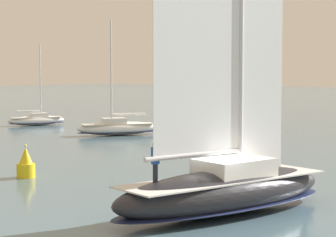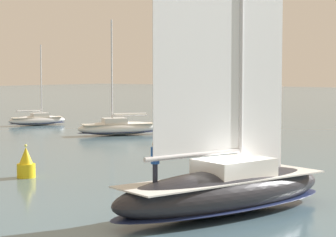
{
  "view_description": "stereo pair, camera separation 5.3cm",
  "coord_description": "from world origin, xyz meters",
  "px_view_note": "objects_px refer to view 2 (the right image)",
  "views": [
    {
      "loc": [
        -22.67,
        -14.9,
        5.98
      ],
      "look_at": [
        0.0,
        3.0,
        3.88
      ],
      "focal_mm": 70.0,
      "sensor_mm": 36.0,
      "label": 1
    },
    {
      "loc": [
        -22.63,
        -14.95,
        5.98
      ],
      "look_at": [
        0.0,
        3.0,
        3.88
      ],
      "focal_mm": 70.0,
      "sensor_mm": 36.0,
      "label": 2
    }
  ],
  "objects_px": {
    "sailboat_moored_mid_channel": "(37,120)",
    "channel_buoy": "(26,164)",
    "sailboat_main": "(225,186)",
    "sailboat_moored_far_slip": "(118,127)"
  },
  "relations": [
    {
      "from": "sailboat_moored_far_slip",
      "to": "channel_buoy",
      "type": "height_order",
      "value": "sailboat_moored_far_slip"
    },
    {
      "from": "sailboat_moored_mid_channel",
      "to": "sailboat_moored_far_slip",
      "type": "height_order",
      "value": "sailboat_moored_far_slip"
    },
    {
      "from": "sailboat_moored_mid_channel",
      "to": "channel_buoy",
      "type": "relative_size",
      "value": 4.7
    },
    {
      "from": "sailboat_main",
      "to": "sailboat_moored_far_slip",
      "type": "height_order",
      "value": "sailboat_main"
    },
    {
      "from": "sailboat_main",
      "to": "sailboat_moored_mid_channel",
      "type": "distance_m",
      "value": 47.79
    },
    {
      "from": "channel_buoy",
      "to": "sailboat_main",
      "type": "bearing_deg",
      "value": -93.81
    },
    {
      "from": "sailboat_moored_mid_channel",
      "to": "channel_buoy",
      "type": "height_order",
      "value": "sailboat_moored_mid_channel"
    },
    {
      "from": "sailboat_moored_far_slip",
      "to": "sailboat_main",
      "type": "bearing_deg",
      "value": -129.84
    },
    {
      "from": "sailboat_main",
      "to": "sailboat_moored_far_slip",
      "type": "distance_m",
      "value": 34.35
    },
    {
      "from": "sailboat_main",
      "to": "channel_buoy",
      "type": "relative_size",
      "value": 8.16
    }
  ]
}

